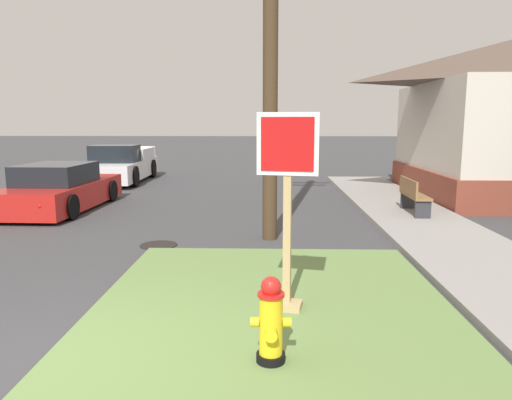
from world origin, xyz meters
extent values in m
plane|color=#3D3D3F|center=(0.00, 0.00, 0.00)|extent=(160.00, 160.00, 0.00)
cube|color=#668447|center=(2.12, 1.67, 0.04)|extent=(4.44, 5.24, 0.08)
cube|color=gray|center=(5.54, 6.32, 0.06)|extent=(2.20, 18.60, 0.12)
cylinder|color=black|center=(2.10, 0.23, 0.12)|extent=(0.28, 0.28, 0.08)
cylinder|color=yellow|center=(2.10, 0.23, 0.44)|extent=(0.22, 0.22, 0.57)
cylinder|color=red|center=(2.10, 0.23, 0.74)|extent=(0.25, 0.25, 0.03)
sphere|color=red|center=(2.10, 0.23, 0.82)|extent=(0.19, 0.19, 0.19)
cube|color=red|center=(2.10, 0.23, 0.89)|extent=(0.04, 0.04, 0.04)
cylinder|color=yellow|center=(1.95, 0.23, 0.47)|extent=(0.08, 0.09, 0.09)
cylinder|color=yellow|center=(2.25, 0.23, 0.47)|extent=(0.08, 0.09, 0.09)
cylinder|color=yellow|center=(2.10, 0.07, 0.42)|extent=(0.12, 0.09, 0.12)
cube|color=tan|center=(2.29, 1.54, 1.23)|extent=(0.11, 0.11, 2.29)
cube|color=tan|center=(2.29, 1.54, 0.12)|extent=(0.41, 0.35, 0.08)
cube|color=white|center=(2.28, 1.49, 2.07)|extent=(0.71, 0.15, 0.72)
cube|color=red|center=(2.28, 1.47, 2.07)|extent=(0.60, 0.13, 0.61)
cylinder|color=black|center=(-0.04, 4.76, 0.01)|extent=(0.70, 0.70, 0.02)
cube|color=red|center=(-3.55, 8.51, 0.41)|extent=(1.89, 4.47, 0.64)
cube|color=black|center=(-3.55, 8.29, 0.97)|extent=(1.59, 2.07, 0.56)
cylinder|color=black|center=(-4.37, 9.91, 0.31)|extent=(0.23, 0.62, 0.62)
cylinder|color=black|center=(-2.67, 9.87, 0.31)|extent=(0.23, 0.62, 0.62)
cylinder|color=black|center=(-4.43, 7.16, 0.31)|extent=(0.23, 0.62, 0.62)
cylinder|color=black|center=(-2.73, 7.12, 0.31)|extent=(0.23, 0.62, 0.62)
sphere|color=white|center=(-4.04, 10.69, 0.47)|extent=(0.14, 0.14, 0.14)
sphere|color=white|center=(-2.96, 10.67, 0.47)|extent=(0.14, 0.14, 0.14)
sphere|color=red|center=(-3.06, 6.33, 0.47)|extent=(0.12, 0.12, 0.12)
cube|color=silver|center=(-3.83, 14.57, 0.50)|extent=(2.04, 5.18, 0.68)
cube|color=black|center=(-3.80, 13.85, 1.14)|extent=(1.70, 1.38, 0.68)
cube|color=silver|center=(-2.97, 15.49, 1.06)|extent=(0.17, 2.15, 0.44)
cube|color=silver|center=(-4.75, 15.44, 1.06)|extent=(0.17, 2.15, 0.44)
cube|color=silver|center=(-3.91, 17.08, 1.06)|extent=(1.69, 0.15, 0.44)
cylinder|color=black|center=(-2.90, 13.06, 0.38)|extent=(0.28, 0.77, 0.76)
cylinder|color=black|center=(-4.66, 13.01, 0.38)|extent=(0.28, 0.77, 0.76)
cylinder|color=black|center=(-3.00, 16.13, 0.38)|extent=(0.28, 0.77, 0.76)
cylinder|color=black|center=(-4.76, 16.08, 0.38)|extent=(0.28, 0.77, 0.76)
cube|color=brown|center=(5.63, 7.61, 0.56)|extent=(0.42, 1.47, 0.06)
cube|color=brown|center=(5.45, 7.61, 0.78)|extent=(0.07, 1.47, 0.38)
cube|color=#2D2D33|center=(5.62, 6.95, 0.33)|extent=(0.36, 0.07, 0.41)
cube|color=#2D2D33|center=(5.64, 8.26, 0.33)|extent=(0.36, 0.07, 0.41)
camera|label=1|loc=(2.08, -3.97, 2.31)|focal=33.31mm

